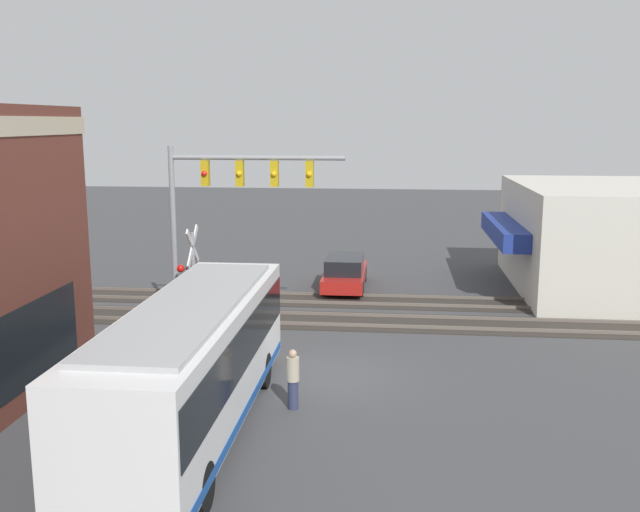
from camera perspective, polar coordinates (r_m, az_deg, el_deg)
ground_plane at (r=21.42m, az=0.39°, el=-9.67°), size 120.00×120.00×0.00m
shop_building at (r=34.13m, az=21.21°, el=1.40°), size 10.61×8.24×4.72m
city_bus at (r=17.53m, az=-10.17°, el=-8.29°), size 10.61×2.59×3.28m
traffic_signal_gantry at (r=25.53m, az=-7.45°, el=4.97°), size 0.42×6.29×6.61m
crossing_signal at (r=25.78m, az=-10.11°, el=-1.01°), size 1.41×1.18×3.81m
rail_track_near at (r=27.10m, az=1.62°, el=-5.21°), size 2.60×60.00×0.15m
rail_track_far at (r=30.18m, az=2.08°, el=-3.54°), size 2.60×60.00×0.15m
parked_car_red at (r=32.18m, az=2.00°, el=-1.41°), size 4.87×1.82×1.51m
pedestrian_near_bus at (r=18.95m, az=-2.18°, el=-9.79°), size 0.34×0.34×1.62m
pedestrian_at_crossing at (r=26.41m, az=-8.99°, el=-3.94°), size 0.34×0.34×1.65m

